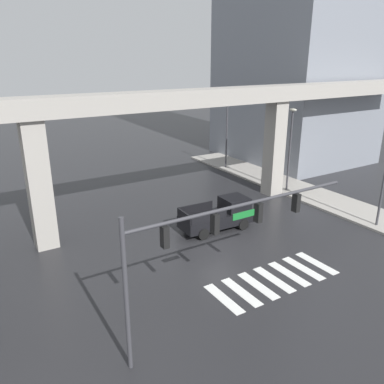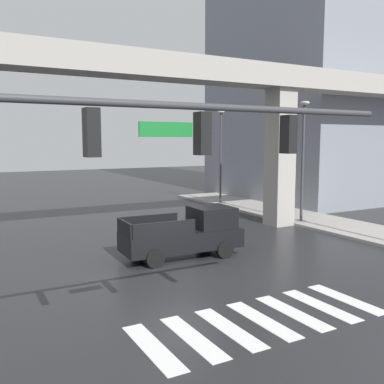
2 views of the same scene
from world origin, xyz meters
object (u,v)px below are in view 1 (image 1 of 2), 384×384
object	(u,v)px
street_lamp_mid_block	(290,141)
pickup_truck	(220,215)
traffic_signal_mast	(212,234)
street_lamp_far_north	(227,126)

from	to	relation	value
street_lamp_mid_block	pickup_truck	bearing A→B (deg)	-161.22
street_lamp_mid_block	traffic_signal_mast	bearing A→B (deg)	-143.86
pickup_truck	street_lamp_far_north	world-z (taller)	street_lamp_far_north
traffic_signal_mast	pickup_truck	bearing A→B (deg)	52.11
pickup_truck	traffic_signal_mast	world-z (taller)	traffic_signal_mast
pickup_truck	street_lamp_mid_block	bearing A→B (deg)	18.78
street_lamp_mid_block	street_lamp_far_north	size ratio (longest dim) A/B	1.00
street_lamp_far_north	street_lamp_mid_block	bearing A→B (deg)	-90.00
pickup_truck	street_lamp_mid_block	world-z (taller)	street_lamp_mid_block
traffic_signal_mast	street_lamp_mid_block	world-z (taller)	street_lamp_mid_block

